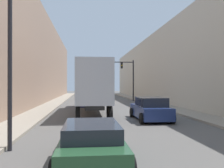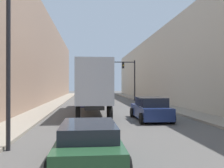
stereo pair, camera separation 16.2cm
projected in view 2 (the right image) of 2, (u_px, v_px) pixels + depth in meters
The scene contains 9 objects.
sidewalk_right at pixel (157, 104), 30.48m from camera, with size 2.16×80.00×0.15m.
sidewalk_left at pixel (52, 105), 29.28m from camera, with size 2.16×80.00×0.15m.
building_right at pixel (189, 65), 30.90m from camera, with size 6.00×80.00×9.85m.
building_left at pixel (17, 54), 28.91m from camera, with size 6.00×80.00×11.94m.
semi_truck at pixel (93, 86), 22.30m from camera, with size 2.48×13.82×4.17m.
sedan_car at pixel (89, 143), 7.68m from camera, with size 2.08×4.52×1.27m.
suv_car at pixel (150, 109), 17.10m from camera, with size 2.19×4.65×1.58m.
traffic_signal_gantry at pixel (122, 71), 38.01m from camera, with size 7.24×0.35×6.21m.
street_lamp at pixel (8, 27), 9.19m from camera, with size 0.44×0.44×7.12m.
Camera 2 is at (-2.10, 0.17, 2.41)m, focal length 40.00 mm.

